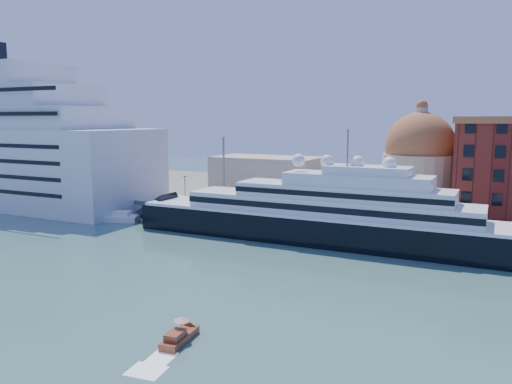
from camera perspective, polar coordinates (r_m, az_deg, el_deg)
The scene contains 9 objects.
ground at distance 85.64m, azimuth -2.95°, elevation -8.43°, with size 400.00×400.00×0.00m, color #39635F.
quay at distance 115.34m, azimuth 5.27°, elevation -3.42°, with size 180.00×10.00×2.50m, color gray.
land at distance 153.82m, azimuth 10.71°, elevation -0.67°, with size 260.00×72.00×2.00m, color slate.
quay_fence at distance 110.86m, azimuth 4.45°, elevation -2.92°, with size 180.00×0.10×1.20m, color slate.
superyacht at distance 102.90m, azimuth 5.65°, elevation -2.96°, with size 89.03×12.34×26.61m.
service_barge at distance 126.50m, azimuth -15.78°, elevation -2.88°, with size 12.76×7.40×2.73m.
water_taxi at distance 58.43m, azimuth -8.79°, elevation -16.01°, with size 2.66×6.17×2.84m.
church at distance 134.35m, azimuth 11.48°, elevation 2.28°, with size 66.00×18.00×25.50m.
lamp_posts at distance 117.40m, azimuth -0.77°, elevation 1.07°, with size 120.80×2.40×18.00m.
Camera 1 is at (39.88, -71.66, 24.67)m, focal length 35.00 mm.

